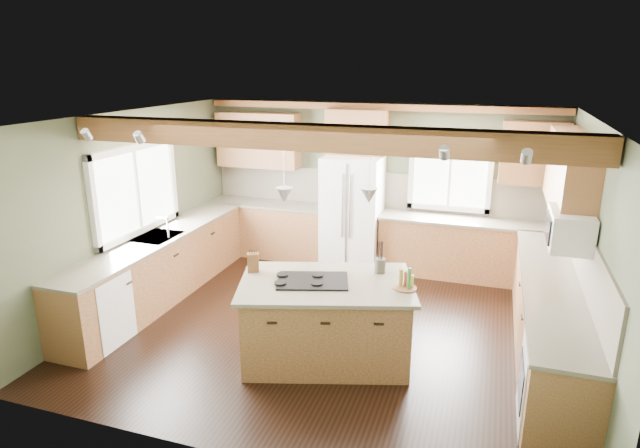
% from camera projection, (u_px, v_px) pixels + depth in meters
% --- Properties ---
extents(floor, '(5.60, 5.60, 0.00)m').
position_uv_depth(floor, '(331.00, 326.00, 6.76)').
color(floor, black).
rests_on(floor, ground).
extents(ceiling, '(5.60, 5.60, 0.00)m').
position_uv_depth(ceiling, '(332.00, 117.00, 6.00)').
color(ceiling, silver).
rests_on(ceiling, wall_back).
extents(wall_back, '(5.60, 0.00, 5.60)m').
position_uv_depth(wall_back, '(377.00, 184.00, 8.65)').
color(wall_back, '#454F38').
rests_on(wall_back, ground).
extents(wall_left, '(0.00, 5.00, 5.00)m').
position_uv_depth(wall_left, '(134.00, 208.00, 7.22)').
color(wall_left, '#454F38').
rests_on(wall_left, ground).
extents(wall_right, '(0.00, 5.00, 5.00)m').
position_uv_depth(wall_right, '(589.00, 253.00, 5.54)').
color(wall_right, '#454F38').
rests_on(wall_right, ground).
extents(ceiling_beam, '(5.55, 0.26, 0.26)m').
position_uv_depth(ceiling_beam, '(311.00, 137.00, 5.37)').
color(ceiling_beam, brown).
rests_on(ceiling_beam, ceiling).
extents(soffit_trim, '(5.55, 0.20, 0.10)m').
position_uv_depth(soffit_trim, '(378.00, 107.00, 8.20)').
color(soffit_trim, brown).
rests_on(soffit_trim, ceiling).
extents(backsplash_back, '(5.58, 0.03, 0.58)m').
position_uv_depth(backsplash_back, '(376.00, 190.00, 8.66)').
color(backsplash_back, brown).
rests_on(backsplash_back, wall_back).
extents(backsplash_right, '(0.03, 3.70, 0.58)m').
position_uv_depth(backsplash_right, '(586.00, 259.00, 5.62)').
color(backsplash_right, brown).
rests_on(backsplash_right, wall_right).
extents(base_cab_back_left, '(2.02, 0.60, 0.88)m').
position_uv_depth(base_cab_back_left, '(269.00, 230.00, 9.16)').
color(base_cab_back_left, '#5B3317').
rests_on(base_cab_back_left, floor).
extents(counter_back_left, '(2.06, 0.64, 0.04)m').
position_uv_depth(counter_back_left, '(268.00, 204.00, 9.03)').
color(counter_back_left, '#443E32').
rests_on(counter_back_left, base_cab_back_left).
extents(base_cab_back_right, '(2.62, 0.60, 0.88)m').
position_uv_depth(base_cab_back_right, '(466.00, 250.00, 8.18)').
color(base_cab_back_right, '#5B3317').
rests_on(base_cab_back_right, floor).
extents(counter_back_right, '(2.66, 0.64, 0.04)m').
position_uv_depth(counter_back_right, '(468.00, 221.00, 8.05)').
color(counter_back_right, '#443E32').
rests_on(counter_back_right, base_cab_back_right).
extents(base_cab_left, '(0.60, 3.70, 0.88)m').
position_uv_depth(base_cab_left, '(160.00, 269.00, 7.42)').
color(base_cab_left, '#5B3317').
rests_on(base_cab_left, floor).
extents(counter_left, '(0.64, 3.74, 0.04)m').
position_uv_depth(counter_left, '(157.00, 238.00, 7.29)').
color(counter_left, '#443E32').
rests_on(counter_left, base_cab_left).
extents(base_cab_right, '(0.60, 3.70, 0.88)m').
position_uv_depth(base_cab_right, '(548.00, 321.00, 5.93)').
color(base_cab_right, '#5B3317').
rests_on(base_cab_right, floor).
extents(counter_right, '(0.64, 3.74, 0.04)m').
position_uv_depth(counter_right, '(553.00, 283.00, 5.79)').
color(counter_right, '#443E32').
rests_on(counter_right, base_cab_right).
extents(upper_cab_back_left, '(1.40, 0.35, 0.90)m').
position_uv_depth(upper_cab_back_left, '(259.00, 140.00, 8.90)').
color(upper_cab_back_left, '#5B3317').
rests_on(upper_cab_back_left, wall_back).
extents(upper_cab_over_fridge, '(0.96, 0.35, 0.70)m').
position_uv_depth(upper_cab_over_fridge, '(357.00, 132.00, 8.34)').
color(upper_cab_over_fridge, '#5B3317').
rests_on(upper_cab_over_fridge, wall_back).
extents(upper_cab_right, '(0.35, 2.20, 0.90)m').
position_uv_depth(upper_cab_right, '(570.00, 174.00, 6.22)').
color(upper_cab_right, '#5B3317').
rests_on(upper_cab_right, wall_right).
extents(upper_cab_back_corner, '(0.90, 0.35, 0.90)m').
position_uv_depth(upper_cab_back_corner, '(534.00, 153.00, 7.62)').
color(upper_cab_back_corner, '#5B3317').
rests_on(upper_cab_back_corner, wall_back).
extents(window_left, '(0.04, 1.60, 1.05)m').
position_uv_depth(window_left, '(135.00, 190.00, 7.18)').
color(window_left, white).
rests_on(window_left, wall_left).
extents(window_back, '(1.10, 0.04, 1.00)m').
position_uv_depth(window_back, '(450.00, 174.00, 8.22)').
color(window_back, white).
rests_on(window_back, wall_back).
extents(sink, '(0.50, 0.65, 0.03)m').
position_uv_depth(sink, '(157.00, 237.00, 7.29)').
color(sink, '#262628').
rests_on(sink, counter_left).
extents(faucet, '(0.02, 0.02, 0.28)m').
position_uv_depth(faucet, '(168.00, 228.00, 7.19)').
color(faucet, '#B2B2B7').
rests_on(faucet, sink).
extents(dishwasher, '(0.60, 0.60, 0.84)m').
position_uv_depth(dishwasher, '(96.00, 309.00, 6.24)').
color(dishwasher, white).
rests_on(dishwasher, floor).
extents(oven, '(0.60, 0.72, 0.84)m').
position_uv_depth(oven, '(557.00, 386.00, 4.75)').
color(oven, white).
rests_on(oven, floor).
extents(microwave, '(0.40, 0.70, 0.38)m').
position_uv_depth(microwave, '(570.00, 229.00, 5.49)').
color(microwave, white).
rests_on(microwave, wall_right).
extents(pendant_left, '(0.18, 0.18, 0.16)m').
position_uv_depth(pendant_left, '(284.00, 195.00, 5.50)').
color(pendant_left, '#B2B2B7').
rests_on(pendant_left, ceiling).
extents(pendant_right, '(0.18, 0.18, 0.16)m').
position_uv_depth(pendant_right, '(369.00, 196.00, 5.48)').
color(pendant_right, '#B2B2B7').
rests_on(pendant_right, ceiling).
extents(refrigerator, '(0.90, 0.74, 1.80)m').
position_uv_depth(refrigerator, '(352.00, 212.00, 8.51)').
color(refrigerator, white).
rests_on(refrigerator, floor).
extents(island, '(1.98, 1.52, 0.88)m').
position_uv_depth(island, '(326.00, 322.00, 5.91)').
color(island, brown).
rests_on(island, floor).
extents(island_top, '(2.12, 1.67, 0.04)m').
position_uv_depth(island_top, '(326.00, 283.00, 5.78)').
color(island_top, '#443E32').
rests_on(island_top, island).
extents(cooktop, '(0.87, 0.70, 0.02)m').
position_uv_depth(cooktop, '(313.00, 281.00, 5.77)').
color(cooktop, black).
rests_on(cooktop, island_top).
extents(knife_block, '(0.16, 0.14, 0.21)m').
position_uv_depth(knife_block, '(253.00, 262.00, 6.03)').
color(knife_block, brown).
rests_on(knife_block, island_top).
extents(utensil_crock, '(0.15, 0.15, 0.17)m').
position_uv_depth(utensil_crock, '(380.00, 265.00, 6.01)').
color(utensil_crock, '#403933').
rests_on(utensil_crock, island_top).
extents(bottle_tray, '(0.26, 0.26, 0.23)m').
position_uv_depth(bottle_tray, '(405.00, 278.00, 5.56)').
color(bottle_tray, brown).
rests_on(bottle_tray, island_top).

